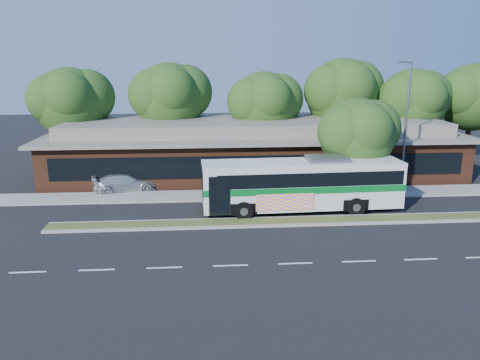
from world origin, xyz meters
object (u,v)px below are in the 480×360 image
at_px(lamp_post, 405,124).
at_px(sedan, 125,182).
at_px(sidewalk_tree, 362,133).
at_px(transit_bus, 303,181).

xyz_separation_m(lamp_post, sedan, (-19.34, 2.19, -4.24)).
distance_m(sedan, sidewalk_tree, 16.79).
relative_size(lamp_post, sedan, 2.00).
bearing_deg(transit_bus, sedan, 152.59).
distance_m(lamp_post, sidewalk_tree, 3.30).
xyz_separation_m(transit_bus, sidewalk_tree, (4.45, 2.72, 2.50)).
relative_size(sedan, sidewalk_tree, 0.67).
bearing_deg(sedan, transit_bus, -127.94).
height_order(lamp_post, transit_bus, lamp_post).
bearing_deg(sedan, sidewalk_tree, -112.52).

